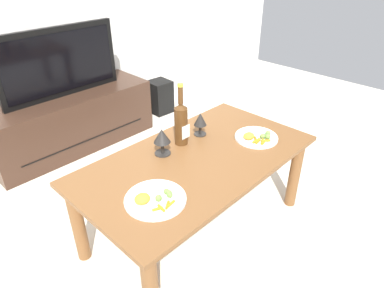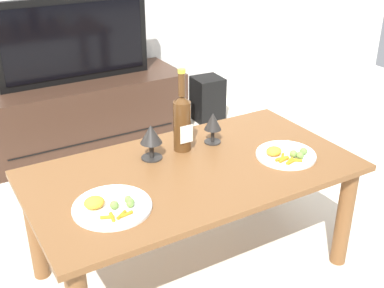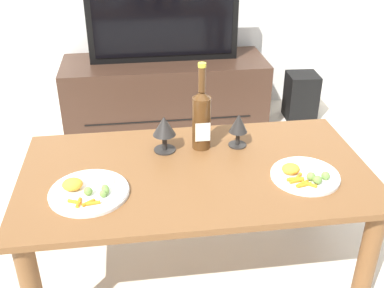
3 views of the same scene
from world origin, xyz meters
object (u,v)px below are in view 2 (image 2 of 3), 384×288
at_px(goblet_right, 213,123).
at_px(goblet_left, 151,136).
at_px(dining_table, 193,186).
at_px(tv_stand, 82,114).
at_px(dinner_plate_right, 286,154).
at_px(dinner_plate_left, 111,206).
at_px(tv_screen, 75,40).
at_px(floor_speaker, 207,99).
at_px(wine_bottle, 182,120).

bearing_deg(goblet_right, goblet_left, 180.00).
relative_size(dining_table, tv_stand, 0.98).
distance_m(tv_stand, dinner_plate_right, 1.64).
relative_size(tv_stand, goblet_left, 8.86).
xyz_separation_m(goblet_right, dinner_plate_left, (-0.60, -0.27, -0.08)).
bearing_deg(goblet_left, tv_screen, 85.15).
xyz_separation_m(dining_table, tv_screen, (0.00, 1.45, 0.30)).
distance_m(floor_speaker, dinner_plate_left, 2.08).
xyz_separation_m(tv_stand, goblet_right, (0.19, -1.29, 0.38)).
relative_size(goblet_left, goblet_right, 1.07).
xyz_separation_m(goblet_left, dinner_plate_right, (0.50, -0.28, -0.09)).
relative_size(goblet_right, dinner_plate_left, 0.51).
distance_m(goblet_right, dinner_plate_left, 0.66).
relative_size(tv_stand, dinner_plate_right, 5.29).
bearing_deg(wine_bottle, goblet_right, -2.76).
xyz_separation_m(tv_stand, tv_screen, (0.00, -0.00, 0.50)).
height_order(wine_bottle, goblet_left, wine_bottle).
relative_size(dining_table, dinner_plate_right, 5.21).
bearing_deg(floor_speaker, dining_table, -121.04).
bearing_deg(tv_screen, tv_stand, 90.00).
bearing_deg(tv_stand, wine_bottle, -88.09).
height_order(floor_speaker, wine_bottle, wine_bottle).
bearing_deg(goblet_left, dinner_plate_left, -136.92).
bearing_deg(tv_screen, dinner_plate_left, -104.41).
height_order(tv_screen, goblet_right, tv_screen).
relative_size(tv_stand, tv_screen, 1.40).
relative_size(goblet_left, dinner_plate_left, 0.54).
distance_m(tv_stand, floor_speaker, 0.96).
bearing_deg(dining_table, goblet_left, 122.65).
xyz_separation_m(dining_table, dinner_plate_right, (0.39, -0.11, 0.10)).
bearing_deg(goblet_left, floor_speaker, 49.66).
bearing_deg(tv_screen, dining_table, -90.18).
distance_m(goblet_left, dinner_plate_right, 0.57).
xyz_separation_m(floor_speaker, dinner_plate_right, (-0.57, -1.53, 0.36)).
height_order(wine_bottle, dinner_plate_right, wine_bottle).
distance_m(wine_bottle, dinner_plate_right, 0.46).
distance_m(goblet_right, dinner_plate_right, 0.35).
bearing_deg(tv_stand, dinner_plate_left, -104.39).
height_order(goblet_right, dinner_plate_left, goblet_right).
height_order(dining_table, dinner_plate_right, dinner_plate_right).
xyz_separation_m(tv_screen, floor_speaker, (0.96, -0.03, -0.56)).
distance_m(dining_table, tv_screen, 1.48).
xyz_separation_m(tv_stand, dinner_plate_right, (0.39, -1.57, 0.30)).
height_order(goblet_left, dinner_plate_left, goblet_left).
xyz_separation_m(dinner_plate_left, dinner_plate_right, (0.79, -0.00, 0.00)).
distance_m(floor_speaker, dinner_plate_right, 1.68).
height_order(tv_screen, goblet_left, tv_screen).
distance_m(floor_speaker, goblet_left, 1.71).
distance_m(tv_screen, wine_bottle, 1.28).
relative_size(tv_screen, wine_bottle, 2.65).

